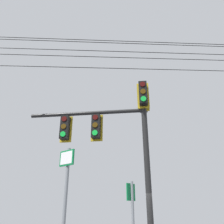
% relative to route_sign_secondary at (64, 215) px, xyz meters
% --- Properties ---
extents(signal_mast_assembly, '(1.27, 4.57, 6.50)m').
position_rel_route_sign_secondary_xyz_m(signal_mast_assembly, '(-3.51, 0.17, 2.75)').
color(signal_mast_assembly, black).
rests_on(signal_mast_assembly, ground).
extents(route_sign_secondary, '(0.18, 0.38, 3.15)m').
position_rel_route_sign_secondary_xyz_m(route_sign_secondary, '(0.00, 0.00, 0.00)').
color(route_sign_secondary, slate).
rests_on(route_sign_secondary, ground).
extents(overhead_wire_span, '(8.80, 22.28, 2.09)m').
position_rel_route_sign_secondary_xyz_m(overhead_wire_span, '(-4.05, 2.09, 6.19)').
color(overhead_wire_span, black).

